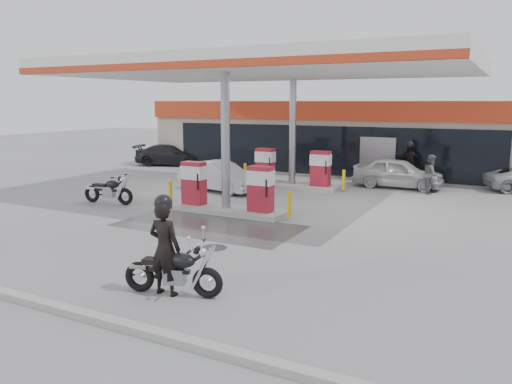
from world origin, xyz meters
TOP-DOWN VIEW (x-y plane):
  - ground at (0.00, 0.00)m, footprint 90.00×90.00m
  - wet_patch at (0.50, 0.00)m, footprint 6.00×3.00m
  - drain_cover at (2.00, -2.00)m, footprint 0.70×0.70m
  - kerb at (0.00, -7.00)m, footprint 28.00×0.25m
  - store_building at (0.01, 15.94)m, footprint 22.00×8.22m
  - canopy at (0.00, 5.00)m, footprint 16.00×10.02m
  - pump_island_near at (0.00, 2.00)m, footprint 5.14×1.30m
  - pump_island_far at (0.00, 8.00)m, footprint 5.14×1.30m
  - main_motorcycle at (3.09, -5.26)m, footprint 2.15×0.87m
  - biker_main at (2.90, -5.31)m, footprint 0.74×0.50m
  - parked_motorcycle at (-4.90, 1.21)m, footprint 2.24×0.86m
  - sedan_white at (4.41, 10.20)m, footprint 4.11×1.72m
  - attendant at (6.00, 9.39)m, footprint 0.78×0.93m
  - hatchback_silver at (-2.52, 5.60)m, footprint 4.28×2.22m
  - parked_car_left at (-10.00, 12.00)m, footprint 4.85×3.28m
  - biker_walking at (4.67, 11.35)m, footprint 1.26×0.84m

SIDE VIEW (x-z plane):
  - ground at x=0.00m, z-range 0.00..0.00m
  - wet_patch at x=0.50m, z-range 0.00..0.00m
  - drain_cover at x=2.00m, z-range 0.00..0.01m
  - kerb at x=0.00m, z-range 0.00..0.15m
  - main_motorcycle at x=3.09m, z-range -0.06..1.06m
  - parked_motorcycle at x=-4.90m, z-range -0.07..1.08m
  - parked_car_left at x=-10.00m, z-range 0.00..1.31m
  - hatchback_silver at x=-2.52m, z-range 0.00..1.34m
  - sedan_white at x=4.41m, z-range 0.00..1.39m
  - pump_island_near at x=0.00m, z-range -0.18..1.60m
  - pump_island_far at x=0.00m, z-range -0.18..1.60m
  - attendant at x=6.00m, z-range 0.00..1.71m
  - biker_walking at x=4.67m, z-range 0.00..1.99m
  - biker_main at x=2.90m, z-range 0.00..2.00m
  - store_building at x=0.01m, z-range 0.01..4.01m
  - canopy at x=0.00m, z-range 2.51..8.02m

